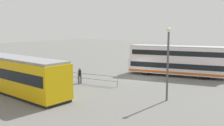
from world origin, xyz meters
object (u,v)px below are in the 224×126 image
tram_yellow (16,74)px  pedestrian_near_railing (80,75)px  double_decker_bus (177,61)px  info_sign (51,65)px  street_lamp (168,58)px

tram_yellow → pedestrian_near_railing: size_ratio=7.60×
tram_yellow → pedestrian_near_railing: 6.64m
double_decker_bus → info_sign: size_ratio=4.72×
double_decker_bus → street_lamp: size_ratio=2.04×
double_decker_bus → pedestrian_near_railing: size_ratio=7.14×
info_sign → street_lamp: street_lamp is taller
tram_yellow → info_sign: 5.74m
tram_yellow → info_sign: (1.42, -5.56, 0.04)m
pedestrian_near_railing → tram_yellow: bearing=69.3°
double_decker_bus → info_sign: bearing=44.8°
street_lamp → info_sign: bearing=-1.0°
pedestrian_near_railing → double_decker_bus: bearing=-124.9°
double_decker_bus → pedestrian_near_railing: double_decker_bus is taller
double_decker_bus → tram_yellow: double_decker_bus is taller
double_decker_bus → street_lamp: (-3.14, 10.99, 1.61)m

